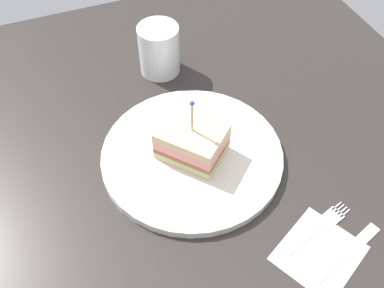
# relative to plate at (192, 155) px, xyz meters

# --- Properties ---
(ground_plane) EXTENTS (0.93, 0.93, 0.02)m
(ground_plane) POSITION_rel_plate_xyz_m (0.00, 0.00, -0.02)
(ground_plane) COLOR #2D2826
(plate) EXTENTS (0.28, 0.28, 0.01)m
(plate) POSITION_rel_plate_xyz_m (0.00, 0.00, 0.00)
(plate) COLOR silver
(plate) RESTS_ON ground_plane
(sandwich_half_center) EXTENTS (0.11, 0.12, 0.11)m
(sandwich_half_center) POSITION_rel_plate_xyz_m (0.00, -0.00, 0.03)
(sandwich_half_center) COLOR beige
(sandwich_half_center) RESTS_ON plate
(drink_glass) EXTENTS (0.07, 0.07, 0.09)m
(drink_glass) POSITION_rel_plate_xyz_m (-0.02, -0.21, 0.03)
(drink_glass) COLOR #B74C33
(drink_glass) RESTS_ON ground_plane
(napkin) EXTENTS (0.13, 0.13, 0.00)m
(napkin) POSITION_rel_plate_xyz_m (-0.10, 0.21, -0.01)
(napkin) COLOR beige
(napkin) RESTS_ON ground_plane
(fork) EXTENTS (0.12, 0.05, 0.00)m
(fork) POSITION_rel_plate_xyz_m (-0.13, 0.17, -0.00)
(fork) COLOR silver
(fork) RESTS_ON ground_plane
(knife) EXTENTS (0.12, 0.05, 0.00)m
(knife) POSITION_rel_plate_xyz_m (-0.14, 0.22, -0.00)
(knife) COLOR silver
(knife) RESTS_ON ground_plane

